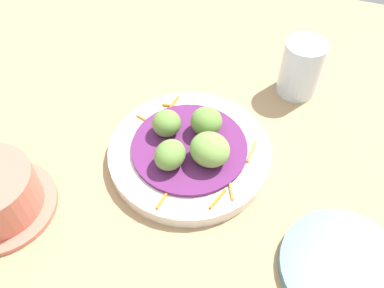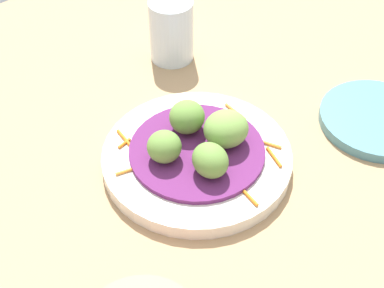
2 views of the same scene
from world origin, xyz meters
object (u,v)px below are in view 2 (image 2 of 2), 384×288
(guac_scoop_left, at_px, (208,158))
(water_glass, at_px, (171,30))
(guac_scoop_center, at_px, (226,129))
(side_plate_small, at_px, (377,119))
(guac_scoop_right, at_px, (187,117))
(guac_scoop_back, at_px, (167,145))
(main_plate, at_px, (197,158))

(guac_scoop_left, height_order, water_glass, water_glass)
(guac_scoop_center, relative_size, side_plate_small, 0.36)
(side_plate_small, bearing_deg, guac_scoop_left, -105.81)
(guac_scoop_right, distance_m, side_plate_small, 0.26)
(guac_scoop_back, bearing_deg, guac_scoop_right, 112.94)
(guac_scoop_center, bearing_deg, side_plate_small, 65.47)
(guac_scoop_right, relative_size, guac_scoop_back, 1.09)
(main_plate, relative_size, guac_scoop_right, 5.14)
(guac_scoop_left, distance_m, water_glass, 0.26)
(guac_scoop_center, height_order, guac_scoop_back, guac_scoop_center)
(main_plate, relative_size, side_plate_small, 1.52)
(water_glass, bearing_deg, guac_scoop_back, -40.94)
(water_glass, bearing_deg, guac_scoop_left, -30.78)
(guac_scoop_back, bearing_deg, guac_scoop_left, 22.94)
(main_plate, distance_m, guac_scoop_left, 0.05)
(guac_scoop_back, bearing_deg, side_plate_small, 66.10)
(guac_scoop_left, relative_size, guac_scoop_right, 1.03)
(guac_scoop_right, xyz_separation_m, water_glass, (-0.16, 0.11, 0.00))
(guac_scoop_left, xyz_separation_m, side_plate_small, (0.07, 0.24, -0.04))
(main_plate, distance_m, guac_scoop_right, 0.05)
(guac_scoop_center, height_order, side_plate_small, guac_scoop_center)
(side_plate_small, bearing_deg, guac_scoop_right, -122.43)
(guac_scoop_right, bearing_deg, main_plate, -22.06)
(guac_scoop_center, distance_m, guac_scoop_back, 0.07)
(main_plate, xyz_separation_m, guac_scoop_left, (0.03, -0.01, 0.03))
(main_plate, relative_size, guac_scoop_left, 4.98)
(side_plate_small, bearing_deg, main_plate, -114.17)
(water_glass, bearing_deg, guac_scoop_right, -34.10)
(main_plate, bearing_deg, guac_scoop_center, 67.94)
(guac_scoop_back, relative_size, side_plate_small, 0.27)
(main_plate, bearing_deg, guac_scoop_left, -22.06)
(guac_scoop_center, bearing_deg, main_plate, -112.06)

